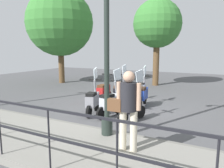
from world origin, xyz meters
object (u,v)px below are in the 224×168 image
object	(u,v)px
scooter_far_0	(143,94)
scooter_far_2	(104,91)
tree_distant	(157,24)
scooter_near_2	(93,100)
tree_large	(60,23)
pedestrian_with_bag	(127,105)
lamp_post_near	(107,50)
scooter_far_1	(121,92)
scooter_near_1	(110,102)
scooter_near_0	(132,105)

from	to	relation	value
scooter_far_0	scooter_far_2	distance (m)	1.58
tree_distant	scooter_far_2	size ratio (longest dim) A/B	3.25
scooter_near_2	scooter_far_2	size ratio (longest dim) A/B	1.00
scooter_far_2	tree_large	bearing A→B (deg)	54.49
tree_distant	scooter_near_2	size ratio (longest dim) A/B	3.25
scooter_far_2	pedestrian_with_bag	bearing A→B (deg)	-146.20
lamp_post_near	pedestrian_with_bag	xyz separation A→B (m)	(-0.55, -0.75, -1.05)
scooter_far_1	scooter_far_2	xyz separation A→B (m)	(-0.19, 0.65, 0.00)
pedestrian_with_bag	scooter_far_2	xyz separation A→B (m)	(3.73, 2.62, -0.60)
lamp_post_near	scooter_far_0	xyz separation A→B (m)	(3.34, 0.30, -1.65)
tree_large	pedestrian_with_bag	bearing A→B (deg)	-133.02
scooter_near_1	scooter_far_1	bearing A→B (deg)	29.59
lamp_post_near	tree_large	size ratio (longest dim) A/B	0.76
pedestrian_with_bag	tree_distant	bearing A→B (deg)	8.53
tree_distant	scooter_far_2	world-z (taller)	tree_distant
lamp_post_near	tree_large	bearing A→B (deg)	46.32
tree_large	scooter_far_2	distance (m)	6.93
lamp_post_near	scooter_near_1	xyz separation A→B (m)	(1.65, 0.77, -1.65)
tree_large	scooter_near_2	world-z (taller)	tree_large
lamp_post_near	pedestrian_with_bag	size ratio (longest dim) A/B	2.80
pedestrian_with_bag	scooter_far_2	world-z (taller)	pedestrian_with_bag
lamp_post_near	scooter_near_2	world-z (taller)	lamp_post_near
tree_large	scooter_near_1	xyz separation A→B (m)	(-4.96, -6.15, -3.28)
lamp_post_near	scooter_far_2	bearing A→B (deg)	30.48
scooter_near_2	scooter_far_0	world-z (taller)	same
scooter_near_0	scooter_near_1	xyz separation A→B (m)	(0.07, 0.76, 0.00)
lamp_post_near	tree_distant	xyz separation A→B (m)	(8.39, 1.26, 1.44)
scooter_near_0	scooter_near_2	size ratio (longest dim) A/B	1.00
scooter_far_0	scooter_far_1	bearing A→B (deg)	81.92
tree_distant	scooter_far_2	xyz separation A→B (m)	(-5.21, 0.62, -3.09)
tree_large	scooter_near_2	size ratio (longest dim) A/B	3.79
tree_large	lamp_post_near	bearing A→B (deg)	-133.68
scooter_near_0	scooter_far_2	size ratio (longest dim) A/B	1.00
tree_large	scooter_near_0	xyz separation A→B (m)	(-5.03, -6.92, -3.28)
scooter_near_0	tree_large	bearing A→B (deg)	71.73
pedestrian_with_bag	scooter_far_2	size ratio (longest dim) A/B	1.03
tree_distant	scooter_near_0	xyz separation A→B (m)	(-6.81, -1.25, -3.09)
lamp_post_near	scooter_far_1	xyz separation A→B (m)	(3.37, 1.22, -1.65)
scooter_far_0	scooter_far_1	xyz separation A→B (m)	(0.02, 0.92, 0.00)
lamp_post_near	scooter_near_2	distance (m)	2.72
scooter_far_1	pedestrian_with_bag	bearing A→B (deg)	-152.13
lamp_post_near	scooter_near_1	distance (m)	2.46
scooter_far_0	scooter_far_1	size ratio (longest dim) A/B	1.00
pedestrian_with_bag	scooter_far_0	distance (m)	4.08
lamp_post_near	scooter_near_0	xyz separation A→B (m)	(1.58, 0.01, -1.65)
lamp_post_near	scooter_near_2	xyz separation A→B (m)	(1.63, 1.42, -1.65)
scooter_near_0	scooter_far_0	distance (m)	1.78
tree_distant	scooter_near_1	xyz separation A→B (m)	(-6.74, -0.48, -3.09)
scooter_far_0	scooter_far_1	world-z (taller)	same
tree_large	scooter_far_2	xyz separation A→B (m)	(-3.43, -5.05, -3.28)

